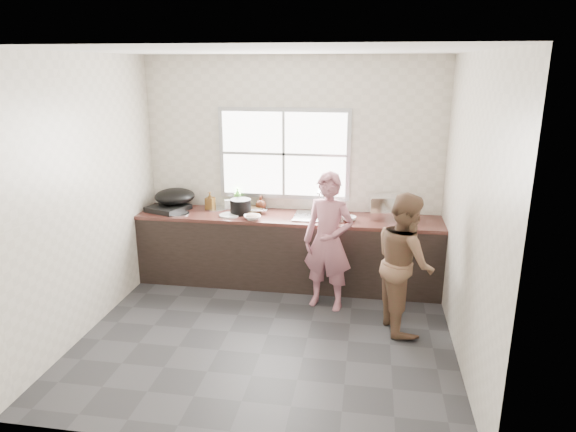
% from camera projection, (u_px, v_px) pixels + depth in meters
% --- Properties ---
extents(floor, '(3.60, 3.20, 0.01)m').
position_uv_depth(floor, '(268.00, 335.00, 5.11)').
color(floor, '#28282B').
rests_on(floor, ground).
extents(ceiling, '(3.60, 3.20, 0.01)m').
position_uv_depth(ceiling, '(264.00, 50.00, 4.34)').
color(ceiling, silver).
rests_on(ceiling, wall_back).
extents(wall_back, '(3.60, 0.01, 2.70)m').
position_uv_depth(wall_back, '(292.00, 170.00, 6.25)').
color(wall_back, beige).
rests_on(wall_back, ground).
extents(wall_left, '(0.01, 3.20, 2.70)m').
position_uv_depth(wall_left, '(85.00, 196.00, 5.00)').
color(wall_left, beige).
rests_on(wall_left, ground).
extents(wall_right, '(0.01, 3.20, 2.70)m').
position_uv_depth(wall_right, '(470.00, 213.00, 4.45)').
color(wall_right, silver).
rests_on(wall_right, ground).
extents(wall_front, '(3.60, 0.01, 2.70)m').
position_uv_depth(wall_front, '(215.00, 270.00, 3.21)').
color(wall_front, beige).
rests_on(wall_front, ground).
extents(cabinet, '(3.60, 0.62, 0.82)m').
position_uv_depth(cabinet, '(288.00, 251.00, 6.22)').
color(cabinet, black).
rests_on(cabinet, floor).
extents(countertop, '(3.60, 0.64, 0.04)m').
position_uv_depth(countertop, '(288.00, 217.00, 6.09)').
color(countertop, '#3C1E18').
rests_on(countertop, cabinet).
extents(sink, '(0.55, 0.45, 0.02)m').
position_uv_depth(sink, '(318.00, 217.00, 6.03)').
color(sink, silver).
rests_on(sink, countertop).
extents(faucet, '(0.02, 0.02, 0.30)m').
position_uv_depth(faucet, '(319.00, 201.00, 6.18)').
color(faucet, silver).
rests_on(faucet, countertop).
extents(window_frame, '(1.60, 0.05, 1.10)m').
position_uv_depth(window_frame, '(284.00, 154.00, 6.19)').
color(window_frame, '#9EA0A5').
rests_on(window_frame, wall_back).
extents(window_glazing, '(1.50, 0.01, 1.00)m').
position_uv_depth(window_glazing, '(284.00, 154.00, 6.17)').
color(window_glazing, white).
rests_on(window_glazing, window_frame).
extents(woman, '(0.59, 0.46, 1.41)m').
position_uv_depth(woman, '(328.00, 246.00, 5.53)').
color(woman, '#A3626E').
rests_on(woman, floor).
extents(person_side, '(0.70, 0.81, 1.41)m').
position_uv_depth(person_side, '(405.00, 262.00, 5.08)').
color(person_side, brown).
rests_on(person_side, floor).
extents(cutting_board, '(0.50, 0.50, 0.04)m').
position_uv_depth(cutting_board, '(247.00, 210.00, 6.26)').
color(cutting_board, black).
rests_on(cutting_board, countertop).
extents(cleaver, '(0.19, 0.11, 0.01)m').
position_uv_depth(cleaver, '(259.00, 210.00, 6.17)').
color(cleaver, silver).
rests_on(cleaver, cutting_board).
extents(bowl_mince, '(0.25, 0.25, 0.05)m').
position_uv_depth(bowl_mince, '(252.00, 217.00, 5.94)').
color(bowl_mince, white).
rests_on(bowl_mince, countertop).
extents(bowl_crabs, '(0.23, 0.23, 0.06)m').
position_uv_depth(bowl_crabs, '(332.00, 217.00, 5.93)').
color(bowl_crabs, silver).
rests_on(bowl_crabs, countertop).
extents(bowl_held, '(0.22, 0.22, 0.07)m').
position_uv_depth(bowl_held, '(349.00, 218.00, 5.89)').
color(bowl_held, silver).
rests_on(bowl_held, countertop).
extents(black_pot, '(0.32, 0.32, 0.18)m').
position_uv_depth(black_pot, '(241.00, 207.00, 6.15)').
color(black_pot, black).
rests_on(black_pot, countertop).
extents(plate_food, '(0.30, 0.30, 0.02)m').
position_uv_depth(plate_food, '(229.00, 215.00, 6.08)').
color(plate_food, silver).
rests_on(plate_food, countertop).
extents(bottle_green, '(0.12, 0.12, 0.27)m').
position_uv_depth(bottle_green, '(238.00, 198.00, 6.37)').
color(bottle_green, '#50A034').
rests_on(bottle_green, countertop).
extents(bottle_brown_tall, '(0.11, 0.11, 0.20)m').
position_uv_depth(bottle_brown_tall, '(210.00, 202.00, 6.33)').
color(bottle_brown_tall, '#493012').
rests_on(bottle_brown_tall, countertop).
extents(bottle_brown_short, '(0.15, 0.15, 0.16)m').
position_uv_depth(bottle_brown_short, '(261.00, 203.00, 6.34)').
color(bottle_brown_short, '#3E1B0F').
rests_on(bottle_brown_short, countertop).
extents(glass_jar, '(0.10, 0.10, 0.11)m').
position_uv_depth(glass_jar, '(228.00, 204.00, 6.37)').
color(glass_jar, white).
rests_on(glass_jar, countertop).
extents(burner, '(0.54, 0.54, 0.06)m').
position_uv_depth(burner, '(168.00, 208.00, 6.30)').
color(burner, black).
rests_on(burner, countertop).
extents(wok, '(0.55, 0.55, 0.19)m').
position_uv_depth(wok, '(175.00, 196.00, 6.37)').
color(wok, black).
rests_on(wok, burner).
extents(dish_rack, '(0.38, 0.29, 0.26)m').
position_uv_depth(dish_rack, '(384.00, 207.00, 5.98)').
color(dish_rack, white).
rests_on(dish_rack, countertop).
extents(pot_lid_left, '(0.34, 0.34, 0.01)m').
position_uv_depth(pot_lid_left, '(179.00, 214.00, 6.15)').
color(pot_lid_left, '#BABCC2').
rests_on(pot_lid_left, countertop).
extents(pot_lid_right, '(0.28, 0.28, 0.01)m').
position_uv_depth(pot_lid_right, '(217.00, 208.00, 6.38)').
color(pot_lid_right, silver).
rests_on(pot_lid_right, countertop).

